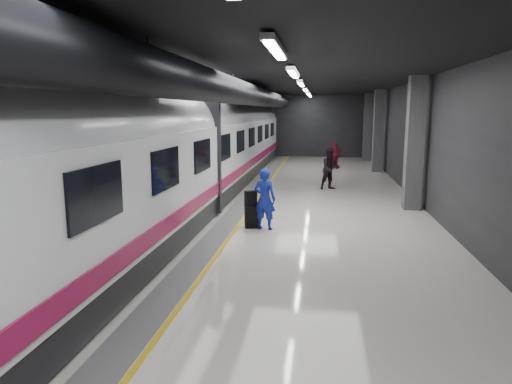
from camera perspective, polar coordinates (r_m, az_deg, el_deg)
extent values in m
plane|color=beige|center=(14.53, 2.31, -3.21)|extent=(40.00, 40.00, 0.00)
cube|color=black|center=(14.19, 2.44, 14.77)|extent=(10.00, 40.00, 0.02)
cube|color=#28282B|center=(34.12, 5.75, 8.20)|extent=(10.00, 0.02, 4.50)
cube|color=#28282B|center=(15.50, -16.44, 5.65)|extent=(0.02, 40.00, 4.50)
cube|color=#28282B|center=(14.57, 22.43, 5.04)|extent=(0.02, 40.00, 4.50)
cube|color=slate|center=(14.72, -2.93, -3.02)|extent=(0.65, 39.80, 0.01)
cube|color=yellow|center=(14.65, -1.39, -3.06)|extent=(0.10, 39.80, 0.01)
cylinder|color=black|center=(14.34, -2.87, 12.51)|extent=(0.80, 38.00, 0.80)
cube|color=silver|center=(8.18, 2.49, 17.53)|extent=(0.22, 2.60, 0.10)
cube|color=silver|center=(13.14, 4.69, 14.68)|extent=(0.22, 2.60, 0.10)
cube|color=silver|center=(18.12, 5.66, 13.39)|extent=(0.22, 2.60, 0.10)
cube|color=silver|center=(23.11, 6.21, 12.66)|extent=(0.22, 2.60, 0.10)
cube|color=silver|center=(28.10, 6.56, 12.18)|extent=(0.22, 2.60, 0.10)
cube|color=silver|center=(32.10, 6.76, 11.91)|extent=(0.22, 2.60, 0.10)
cube|color=#515154|center=(16.41, 19.20, 5.72)|extent=(0.55, 0.55, 4.50)
cube|color=#515154|center=(26.28, 15.05, 7.37)|extent=(0.55, 0.55, 4.50)
cube|color=#515154|center=(32.25, 13.78, 7.86)|extent=(0.55, 0.55, 4.50)
cube|color=black|center=(15.12, -10.03, -1.47)|extent=(2.80, 38.00, 0.60)
cube|color=white|center=(14.91, -10.20, 3.81)|extent=(2.90, 38.00, 2.20)
cylinder|color=white|center=(14.83, -10.31, 7.45)|extent=(2.80, 38.00, 2.80)
cube|color=maroon|center=(14.62, -4.62, 0.65)|extent=(0.04, 38.00, 0.35)
cube|color=black|center=(14.88, -10.23, 4.76)|extent=(3.05, 0.25, 3.80)
cube|color=black|center=(6.96, -19.29, -0.33)|extent=(0.05, 1.60, 0.85)
cube|color=black|center=(9.69, -11.19, 2.84)|extent=(0.05, 1.60, 0.85)
cube|color=black|center=(12.54, -6.70, 4.58)|extent=(0.05, 1.60, 0.85)
cube|color=black|center=(15.45, -3.87, 5.65)|extent=(0.05, 1.60, 0.85)
cube|color=black|center=(18.39, -1.94, 6.37)|extent=(0.05, 1.60, 0.85)
cube|color=black|center=(21.34, -0.53, 6.89)|extent=(0.05, 1.60, 0.85)
cube|color=black|center=(24.31, 0.53, 7.28)|extent=(0.05, 1.60, 0.85)
cube|color=black|center=(27.28, 1.36, 7.58)|extent=(0.05, 1.60, 0.85)
cube|color=black|center=(30.26, 2.03, 7.83)|extent=(0.05, 1.60, 0.85)
imported|color=#182AB4|center=(12.93, 1.09, -0.89)|extent=(0.72, 0.55, 1.76)
cube|color=black|center=(13.21, -0.55, -3.12)|extent=(0.45, 0.35, 0.64)
cube|color=black|center=(13.13, -0.66, -0.79)|extent=(0.38, 0.32, 0.44)
imported|color=black|center=(19.85, 9.27, 2.88)|extent=(1.08, 1.00, 1.79)
imported|color=maroon|center=(27.09, 9.84, 4.52)|extent=(0.94, 0.43, 1.57)
cube|color=black|center=(28.51, 9.71, 3.70)|extent=(0.33, 0.22, 0.48)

